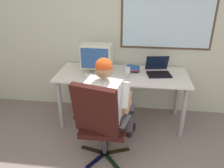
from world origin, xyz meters
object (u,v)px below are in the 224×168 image
object	(u,v)px
office_chair	(100,120)
wine_glass	(127,71)
person_seated	(109,103)
book_stack	(132,69)
desk	(122,80)
crt_monitor	(96,57)
laptop	(158,69)

from	to	relation	value
office_chair	wine_glass	xyz separation A→B (m)	(0.24, 0.74, 0.29)
office_chair	wine_glass	world-z (taller)	office_chair
person_seated	book_stack	size ratio (longest dim) A/B	5.67
book_stack	desk	bearing A→B (deg)	-144.17
crt_monitor	wine_glass	world-z (taller)	crt_monitor
person_seated	crt_monitor	bearing A→B (deg)	112.43
person_seated	wine_glass	world-z (taller)	person_seated
desk	wine_glass	xyz separation A→B (m)	(0.08, -0.14, 0.20)
crt_monitor	book_stack	world-z (taller)	crt_monitor
desk	book_stack	xyz separation A→B (m)	(0.13, 0.10, 0.14)
book_stack	wine_glass	bearing A→B (deg)	-103.55
desk	wine_glass	bearing A→B (deg)	-61.70
crt_monitor	office_chair	bearing A→B (deg)	-77.57
crt_monitor	laptop	bearing A→B (deg)	5.64
wine_glass	book_stack	distance (m)	0.25
desk	crt_monitor	distance (m)	0.49
office_chair	book_stack	world-z (taller)	office_chair
desk	laptop	distance (m)	0.52
wine_glass	person_seated	bearing A→B (deg)	-110.59
office_chair	person_seated	world-z (taller)	person_seated
crt_monitor	book_stack	xyz separation A→B (m)	(0.49, 0.10, -0.19)
desk	laptop	bearing A→B (deg)	9.35
desk	person_seated	xyz separation A→B (m)	(-0.10, -0.62, -0.02)
wine_glass	desk	bearing A→B (deg)	118.30
office_chair	crt_monitor	world-z (taller)	crt_monitor
person_seated	laptop	world-z (taller)	person_seated
desk	person_seated	world-z (taller)	person_seated
desk	wine_glass	world-z (taller)	wine_glass
crt_monitor	wine_glass	distance (m)	0.47
person_seated	book_stack	world-z (taller)	person_seated
desk	laptop	xyz separation A→B (m)	(0.49, 0.08, 0.16)
person_seated	crt_monitor	xyz separation A→B (m)	(-0.25, 0.62, 0.36)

